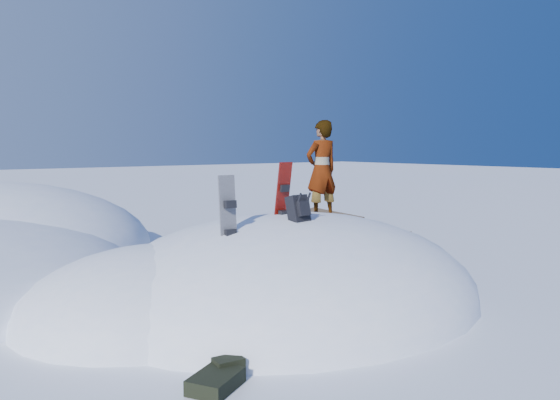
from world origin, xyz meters
TOP-DOWN VIEW (x-y plane):
  - ground at (0.00, 0.00)m, footprint 120.00×120.00m
  - snow_mound at (-0.17, 0.24)m, footprint 8.00×6.00m
  - rock_outcrop at (3.72, 3.01)m, footprint 4.68×4.41m
  - snowboard_red at (-0.07, 0.13)m, footprint 0.30×0.27m
  - snowboard_dark at (-1.45, -0.31)m, footprint 0.28×0.19m
  - backpack at (-0.24, -0.52)m, footprint 0.32×0.38m
  - gear_pile at (-2.83, -2.22)m, footprint 0.84×0.67m
  - person at (1.54, 0.90)m, footprint 0.76×0.53m

SIDE VIEW (x-z plane):
  - ground at x=0.00m, z-range 0.00..0.00m
  - snow_mound at x=-0.17m, z-range -1.50..1.50m
  - rock_outcrop at x=3.72m, z-range -0.82..0.85m
  - gear_pile at x=-2.83m, z-range 0.00..0.22m
  - snowboard_dark at x=-1.45m, z-range 0.79..2.25m
  - backpack at x=-0.24m, z-range 1.40..1.91m
  - snowboard_red at x=-0.07m, z-range 0.92..2.41m
  - person at x=1.54m, z-range 1.19..3.18m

